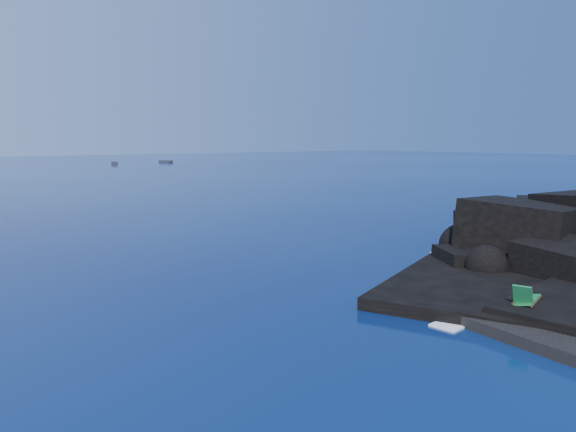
% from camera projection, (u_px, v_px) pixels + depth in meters
% --- Properties ---
extents(ground, '(400.00, 400.00, 0.00)m').
position_uv_depth(ground, '(527.00, 354.00, 15.36)').
color(ground, '#030331').
rests_on(ground, ground).
extents(surf_foam, '(10.00, 8.00, 0.06)m').
position_uv_depth(surf_foam, '(475.00, 287.00, 22.31)').
color(surf_foam, white).
rests_on(surf_foam, ground).
extents(deck_chair, '(1.72, 1.14, 1.09)m').
position_uv_depth(deck_chair, '(528.00, 294.00, 18.08)').
color(deck_chair, '#176A33').
rests_on(deck_chair, beach).
extents(distant_boat_a, '(2.79, 4.70, 0.60)m').
position_uv_depth(distant_boat_a, '(115.00, 164.00, 130.32)').
color(distant_boat_a, '#242529').
rests_on(distant_boat_a, ground).
extents(distant_boat_b, '(2.20, 4.19, 0.53)m').
position_uv_depth(distant_boat_b, '(166.00, 162.00, 140.75)').
color(distant_boat_b, '#28282D').
rests_on(distant_boat_b, ground).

